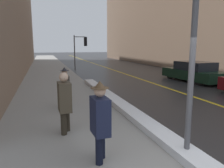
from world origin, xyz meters
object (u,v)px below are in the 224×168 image
traffic_light_near (82,45)px  pedestrian_in_glasses (65,86)px  pedestrian_in_fedora (100,119)px  parked_car_dark_green (194,72)px  pedestrian_with_shoulder_bag (65,100)px

traffic_light_near → pedestrian_in_glasses: 14.13m
traffic_light_near → pedestrian_in_glasses: traffic_light_near is taller
traffic_light_near → pedestrian_in_fedora: traffic_light_near is taller
traffic_light_near → pedestrian_in_glasses: size_ratio=2.16×
parked_car_dark_green → traffic_light_near: bearing=26.5°
pedestrian_in_glasses → pedestrian_with_shoulder_bag: bearing=-7.9°
pedestrian_in_fedora → pedestrian_in_glasses: bearing=-178.3°
traffic_light_near → pedestrian_with_shoulder_bag: (-3.29, -16.19, -1.51)m
pedestrian_in_fedora → pedestrian_with_shoulder_bag: (-0.53, 1.73, 0.00)m
pedestrian_in_fedora → pedestrian_in_glasses: size_ratio=1.07×
pedestrian_with_shoulder_bag → pedestrian_in_fedora: bearing=15.0°
pedestrian_in_glasses → parked_car_dark_green: size_ratio=0.33×
pedestrian_in_fedora → parked_car_dark_green: pedestrian_in_fedora is taller
traffic_light_near → pedestrian_in_fedora: bearing=-94.3°
pedestrian_with_shoulder_bag → parked_car_dark_green: (9.09, 6.41, -0.29)m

